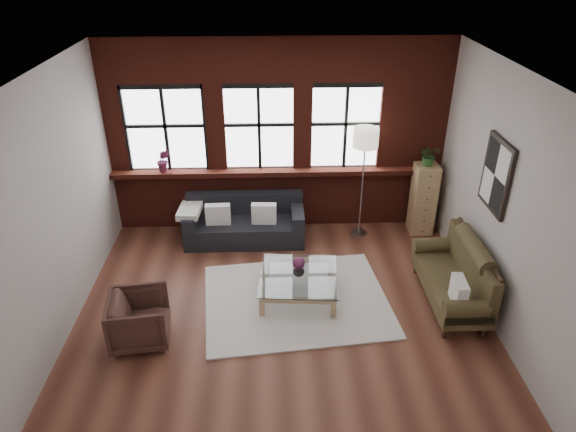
{
  "coord_description": "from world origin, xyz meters",
  "views": [
    {
      "loc": [
        -0.12,
        -5.5,
        4.51
      ],
      "look_at": [
        0.1,
        0.6,
        1.15
      ],
      "focal_mm": 32.0,
      "sensor_mm": 36.0,
      "label": 1
    }
  ],
  "objects_px": {
    "armchair": "(140,319)",
    "vase": "(299,270)",
    "drawer_chest": "(423,199)",
    "coffee_table": "(298,286)",
    "vintage_settee": "(451,275)",
    "dark_sofa": "(245,221)",
    "floor_lamp": "(363,180)"
  },
  "relations": [
    {
      "from": "coffee_table",
      "to": "drawer_chest",
      "type": "distance_m",
      "value": 2.83
    },
    {
      "from": "vase",
      "to": "drawer_chest",
      "type": "xyz_separation_m",
      "value": [
        2.19,
        1.75,
        0.18
      ]
    },
    {
      "from": "vintage_settee",
      "to": "armchair",
      "type": "xyz_separation_m",
      "value": [
        -4.08,
        -0.62,
        -0.12
      ]
    },
    {
      "from": "floor_lamp",
      "to": "vase",
      "type": "bearing_deg",
      "value": -123.85
    },
    {
      "from": "vintage_settee",
      "to": "vase",
      "type": "distance_m",
      "value": 2.07
    },
    {
      "from": "drawer_chest",
      "to": "floor_lamp",
      "type": "distance_m",
      "value": 1.14
    },
    {
      "from": "drawer_chest",
      "to": "coffee_table",
      "type": "bearing_deg",
      "value": -141.41
    },
    {
      "from": "vintage_settee",
      "to": "coffee_table",
      "type": "xyz_separation_m",
      "value": [
        -2.06,
        0.21,
        -0.28
      ]
    },
    {
      "from": "vase",
      "to": "dark_sofa",
      "type": "bearing_deg",
      "value": 117.41
    },
    {
      "from": "vintage_settee",
      "to": "vase",
      "type": "xyz_separation_m",
      "value": [
        -2.06,
        0.21,
        -0.01
      ]
    },
    {
      "from": "dark_sofa",
      "to": "floor_lamp",
      "type": "height_order",
      "value": "floor_lamp"
    },
    {
      "from": "coffee_table",
      "to": "drawer_chest",
      "type": "xyz_separation_m",
      "value": [
        2.19,
        1.75,
        0.44
      ]
    },
    {
      "from": "dark_sofa",
      "to": "floor_lamp",
      "type": "bearing_deg",
      "value": 3.42
    },
    {
      "from": "dark_sofa",
      "to": "coffee_table",
      "type": "bearing_deg",
      "value": -62.59
    },
    {
      "from": "dark_sofa",
      "to": "vase",
      "type": "height_order",
      "value": "dark_sofa"
    },
    {
      "from": "dark_sofa",
      "to": "drawer_chest",
      "type": "bearing_deg",
      "value": 3.52
    },
    {
      "from": "drawer_chest",
      "to": "dark_sofa",
      "type": "bearing_deg",
      "value": -176.48
    },
    {
      "from": "coffee_table",
      "to": "drawer_chest",
      "type": "relative_size",
      "value": 0.88
    },
    {
      "from": "vase",
      "to": "floor_lamp",
      "type": "xyz_separation_m",
      "value": [
        1.13,
        1.68,
        0.59
      ]
    },
    {
      "from": "armchair",
      "to": "drawer_chest",
      "type": "xyz_separation_m",
      "value": [
        4.21,
        2.58,
        0.28
      ]
    },
    {
      "from": "armchair",
      "to": "drawer_chest",
      "type": "distance_m",
      "value": 4.94
    },
    {
      "from": "dark_sofa",
      "to": "vintage_settee",
      "type": "xyz_separation_m",
      "value": [
        2.87,
        -1.77,
        0.09
      ]
    },
    {
      "from": "armchair",
      "to": "vase",
      "type": "relative_size",
      "value": 4.28
    },
    {
      "from": "armchair",
      "to": "vase",
      "type": "height_order",
      "value": "armchair"
    },
    {
      "from": "vintage_settee",
      "to": "coffee_table",
      "type": "height_order",
      "value": "vintage_settee"
    },
    {
      "from": "vintage_settee",
      "to": "vase",
      "type": "relative_size",
      "value": 9.96
    },
    {
      "from": "vintage_settee",
      "to": "floor_lamp",
      "type": "bearing_deg",
      "value": 116.39
    },
    {
      "from": "coffee_table",
      "to": "floor_lamp",
      "type": "relative_size",
      "value": 0.53
    },
    {
      "from": "armchair",
      "to": "vase",
      "type": "bearing_deg",
      "value": -74.87
    },
    {
      "from": "drawer_chest",
      "to": "armchair",
      "type": "bearing_deg",
      "value": -148.53
    },
    {
      "from": "armchair",
      "to": "dark_sofa",
      "type": "bearing_deg",
      "value": -34.02
    },
    {
      "from": "armchair",
      "to": "drawer_chest",
      "type": "bearing_deg",
      "value": -65.72
    }
  ]
}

